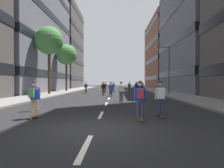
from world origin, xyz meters
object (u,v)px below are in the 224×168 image
at_px(skater_0, 86,87).
at_px(skater_4, 105,87).
at_px(skater_8, 103,86).
at_px(skater_11, 35,94).
at_px(skater_2, 103,88).
at_px(skater_9, 113,86).
at_px(skater_5, 136,87).
at_px(street_tree_mid, 66,55).
at_px(street_tree_near, 49,41).
at_px(parked_car_near, 139,87).
at_px(skater_3, 160,97).
at_px(skater_12, 34,97).
at_px(skater_7, 140,98).
at_px(skater_10, 121,90).
at_px(streetlamp_right, 166,65).
at_px(skater_1, 111,88).
at_px(skater_6, 129,86).

relative_size(skater_0, skater_4, 1.00).
xyz_separation_m(skater_8, skater_11, (-2.36, -22.75, -0.03)).
height_order(skater_2, skater_9, same).
distance_m(skater_2, skater_5, 5.66).
bearing_deg(street_tree_mid, skater_4, -27.49).
bearing_deg(skater_4, skater_0, -147.79).
xyz_separation_m(street_tree_near, street_tree_mid, (0.00, 8.99, -0.62)).
height_order(street_tree_near, skater_8, street_tree_near).
height_order(parked_car_near, skater_0, skater_0).
relative_size(skater_3, skater_12, 1.00).
height_order(skater_0, skater_7, same).
distance_m(skater_0, skater_5, 7.71).
bearing_deg(skater_4, skater_10, -81.13).
bearing_deg(skater_7, skater_11, 155.66).
distance_m(skater_3, skater_7, 1.43).
distance_m(streetlamp_right, skater_12, 21.02).
bearing_deg(skater_5, skater_8, 132.67).
xyz_separation_m(skater_3, skater_11, (-6.99, 1.75, 0.00)).
height_order(street_tree_mid, skater_3, street_tree_mid).
bearing_deg(skater_2, streetlamp_right, 11.78).
xyz_separation_m(skater_1, skater_2, (-1.06, 2.67, 0.00)).
relative_size(skater_8, skater_12, 1.00).
bearing_deg(streetlamp_right, skater_7, -107.67).
relative_size(skater_2, skater_3, 1.00).
relative_size(skater_2, skater_7, 1.00).
bearing_deg(skater_9, skater_1, -90.66).
distance_m(streetlamp_right, skater_10, 12.26).
distance_m(skater_1, skater_12, 13.70).
height_order(streetlamp_right, skater_9, streetlamp_right).
bearing_deg(street_tree_near, skater_9, 35.33).
height_order(street_tree_near, skater_4, street_tree_near).
distance_m(skater_2, skater_8, 9.06).
relative_size(parked_car_near, skater_4, 2.47).
xyz_separation_m(street_tree_near, skater_11, (4.42, -14.78, -6.33)).
relative_size(street_tree_near, skater_4, 5.13).
height_order(skater_10, skater_12, same).
xyz_separation_m(skater_9, skater_12, (-3.34, -23.18, 0.03)).
relative_size(parked_car_near, skater_1, 2.47).
bearing_deg(skater_8, skater_2, -85.60).
relative_size(skater_5, skater_7, 1.00).
distance_m(skater_3, skater_8, 24.94).
bearing_deg(skater_8, skater_5, -47.33).
height_order(skater_4, skater_10, same).
bearing_deg(streetlamp_right, street_tree_mid, 152.83).
distance_m(streetlamp_right, skater_6, 9.48).
bearing_deg(parked_car_near, skater_7, -96.36).
bearing_deg(streetlamp_right, skater_9, 144.01).
height_order(skater_3, skater_5, same).
height_order(skater_7, skater_11, same).
xyz_separation_m(streetlamp_right, skater_0, (-11.60, 2.58, -3.15)).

